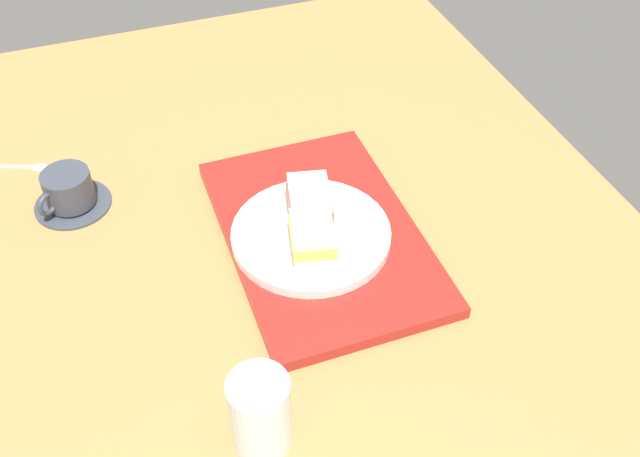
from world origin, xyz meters
TOP-DOWN VIEW (x-y plane):
  - ground_plane at (0.00, 0.00)cm, footprint 140.00×100.00cm
  - serving_tray at (-4.31, -0.36)cm, footprint 43.54×28.09cm
  - sandwich_plate at (-5.71, 2.11)cm, footprint 23.97×23.97cm
  - sandwich_near at (-9.07, 3.05)cm, footprint 9.18×7.98cm
  - sandwich_far at (-2.35, 1.17)cm, footprint 9.33×8.05cm
  - coffee_cup at (16.58, 35.22)cm, footprint 12.26×12.26cm
  - drinking_glass at (-34.01, 18.24)cm, footprint 7.34×7.34cm
  - teaspoon at (28.99, 40.96)cm, footprint 4.90×10.20cm

SIDE VIEW (x-z plane):
  - ground_plane at x=0.00cm, z-range -3.00..0.00cm
  - teaspoon at x=28.99cm, z-range -0.05..0.75cm
  - serving_tray at x=-4.31cm, z-range 0.00..2.02cm
  - sandwich_plate at x=-5.71cm, z-range 2.02..3.65cm
  - coffee_cup at x=16.58cm, z-range -0.29..6.16cm
  - drinking_glass at x=-34.01cm, z-range 0.00..11.09cm
  - sandwich_near at x=-9.07cm, z-range 3.65..8.17cm
  - sandwich_far at x=-2.35cm, z-range 3.65..9.09cm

